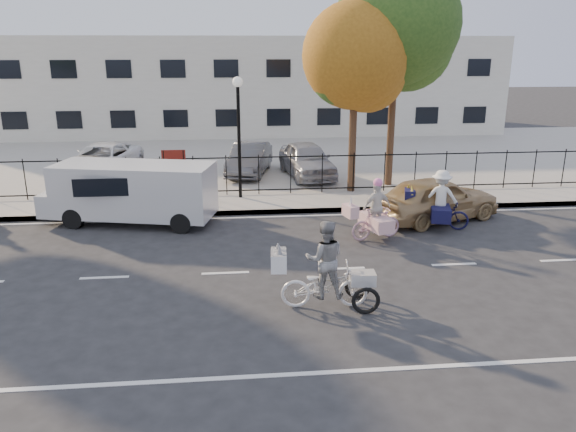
{
  "coord_description": "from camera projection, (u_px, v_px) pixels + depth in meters",
  "views": [
    {
      "loc": [
        0.3,
        -13.26,
        5.58
      ],
      "look_at": [
        1.71,
        1.2,
        1.1
      ],
      "focal_mm": 35.0,
      "sensor_mm": 36.0,
      "label": 1
    }
  ],
  "objects": [
    {
      "name": "iron_fence",
      "position": [
        226.0,
        175.0,
        20.81
      ],
      "size": [
        58.0,
        0.06,
        1.5
      ],
      "primitive_type": null,
      "color": "black",
      "rests_on": "sidewalk"
    },
    {
      "name": "lot_car_c",
      "position": [
        250.0,
        159.0,
        24.19
      ],
      "size": [
        2.24,
        4.19,
        1.31
      ],
      "primitive_type": "imported",
      "rotation": [
        0.0,
        0.0,
        -0.23
      ],
      "color": "#4B4D53",
      "rests_on": "parking_lot"
    },
    {
      "name": "building",
      "position": [
        227.0,
        84.0,
        37.12
      ],
      "size": [
        34.0,
        10.0,
        6.0
      ],
      "primitive_type": "cube",
      "color": "silver",
      "rests_on": "ground"
    },
    {
      "name": "sidewalk",
      "position": [
        227.0,
        205.0,
        20.01
      ],
      "size": [
        60.0,
        2.2,
        0.15
      ],
      "primitive_type": "cube",
      "color": "#A8A399",
      "rests_on": "ground"
    },
    {
      "name": "street_sign",
      "position": [
        174.0,
        165.0,
        20.11
      ],
      "size": [
        0.85,
        0.06,
        1.8
      ],
      "color": "black",
      "rests_on": "sidewalk"
    },
    {
      "name": "unicorn_bike",
      "position": [
        375.0,
        217.0,
        16.51
      ],
      "size": [
        1.89,
        1.36,
        1.86
      ],
      "rotation": [
        0.0,
        0.0,
        1.86
      ],
      "color": "#D09EB1",
      "rests_on": "ground"
    },
    {
      "name": "curb",
      "position": [
        227.0,
        213.0,
        19.01
      ],
      "size": [
        60.0,
        0.1,
        0.15
      ],
      "primitive_type": "cube",
      "color": "#A8A399",
      "rests_on": "ground"
    },
    {
      "name": "lamppost",
      "position": [
        238.0,
        116.0,
        19.82
      ],
      "size": [
        0.36,
        0.36,
        4.33
      ],
      "color": "black",
      "rests_on": "sidewalk"
    },
    {
      "name": "lot_car_d",
      "position": [
        307.0,
        160.0,
        23.72
      ],
      "size": [
        2.32,
        4.46,
        1.45
      ],
      "primitive_type": "imported",
      "rotation": [
        0.0,
        0.0,
        0.15
      ],
      "color": "#9B9CA2",
      "rests_on": "parking_lot"
    },
    {
      "name": "ground",
      "position": [
        225.0,
        273.0,
        14.23
      ],
      "size": [
        120.0,
        120.0,
        0.0
      ],
      "primitive_type": "plane",
      "color": "#333334"
    },
    {
      "name": "lot_car_b",
      "position": [
        102.0,
        160.0,
        24.02
      ],
      "size": [
        3.16,
        5.07,
        1.31
      ],
      "primitive_type": "imported",
      "rotation": [
        0.0,
        0.0,
        -0.22
      ],
      "color": "white",
      "rests_on": "parking_lot"
    },
    {
      "name": "tree_east",
      "position": [
        400.0,
        30.0,
        20.91
      ],
      "size": [
        4.72,
        4.72,
        8.65
      ],
      "color": "#442D1D",
      "rests_on": "ground"
    },
    {
      "name": "gold_sedan",
      "position": [
        436.0,
        199.0,
        18.3
      ],
      "size": [
        4.64,
        3.13,
        1.47
      ],
      "primitive_type": "imported",
      "rotation": [
        0.0,
        0.0,
        1.93
      ],
      "color": "tan",
      "rests_on": "ground"
    },
    {
      "name": "bull_bike",
      "position": [
        439.0,
        206.0,
        17.41
      ],
      "size": [
        2.09,
        1.47,
        1.88
      ],
      "rotation": [
        0.0,
        0.0,
        1.31
      ],
      "color": "#100F34",
      "rests_on": "ground"
    },
    {
      "name": "parking_lot",
      "position": [
        228.0,
        157.0,
        28.47
      ],
      "size": [
        60.0,
        15.6,
        0.15
      ],
      "primitive_type": "cube",
      "color": "#A8A399",
      "rests_on": "ground"
    },
    {
      "name": "tree_mid",
      "position": [
        359.0,
        61.0,
        20.25
      ],
      "size": [
        3.87,
        3.87,
        7.1
      ],
      "color": "#442D1D",
      "rests_on": "ground"
    },
    {
      "name": "white_van",
      "position": [
        132.0,
        191.0,
        17.91
      ],
      "size": [
        5.78,
        2.91,
        1.94
      ],
      "rotation": [
        0.0,
        0.0,
        -0.23
      ],
      "color": "white",
      "rests_on": "ground"
    },
    {
      "name": "zebra_trike",
      "position": [
        325.0,
        274.0,
        12.21
      ],
      "size": [
        2.33,
        0.91,
        1.99
      ],
      "rotation": [
        0.0,
        0.0,
        1.51
      ],
      "color": "white",
      "rests_on": "ground"
    },
    {
      "name": "road_markings",
      "position": [
        225.0,
        273.0,
        14.23
      ],
      "size": [
        60.0,
        9.52,
        0.01
      ],
      "primitive_type": null,
      "color": "silver",
      "rests_on": "ground"
    }
  ]
}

